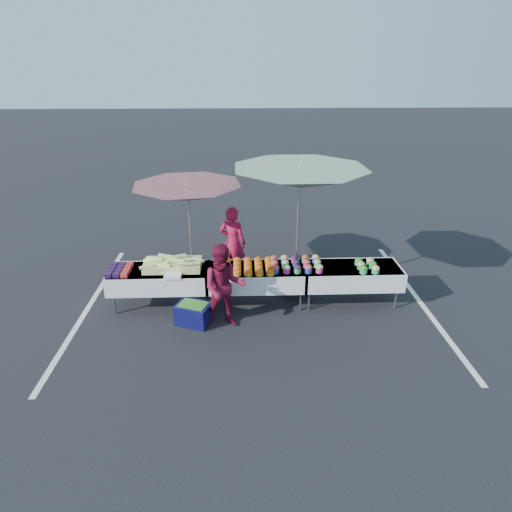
{
  "coord_description": "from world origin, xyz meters",
  "views": [
    {
      "loc": [
        -0.26,
        -7.18,
        4.24
      ],
      "look_at": [
        0.0,
        0.0,
        1.0
      ],
      "focal_mm": 30.0,
      "sensor_mm": 36.0,
      "label": 1
    }
  ],
  "objects_px": {
    "customer": "(224,287)",
    "storage_bin": "(194,313)",
    "table_left": "(160,278)",
    "vendor": "(233,242)",
    "umbrella_left": "(188,193)",
    "table_center": "(256,276)",
    "table_right": "(351,275)",
    "umbrella_right": "(300,179)"
  },
  "relations": [
    {
      "from": "customer",
      "to": "storage_bin",
      "type": "height_order",
      "value": "customer"
    },
    {
      "from": "table_left",
      "to": "vendor",
      "type": "distance_m",
      "value": 1.81
    },
    {
      "from": "storage_bin",
      "to": "table_left",
      "type": "bearing_deg",
      "value": 157.26
    },
    {
      "from": "umbrella_left",
      "to": "table_left",
      "type": "bearing_deg",
      "value": -122.91
    },
    {
      "from": "customer",
      "to": "table_left",
      "type": "bearing_deg",
      "value": 144.3
    },
    {
      "from": "table_left",
      "to": "table_center",
      "type": "relative_size",
      "value": 1.0
    },
    {
      "from": "table_right",
      "to": "umbrella_left",
      "type": "height_order",
      "value": "umbrella_left"
    },
    {
      "from": "table_right",
      "to": "storage_bin",
      "type": "distance_m",
      "value": 3.03
    },
    {
      "from": "vendor",
      "to": "umbrella_left",
      "type": "relative_size",
      "value": 0.61
    },
    {
      "from": "table_center",
      "to": "umbrella_right",
      "type": "relative_size",
      "value": 0.56
    },
    {
      "from": "table_left",
      "to": "storage_bin",
      "type": "height_order",
      "value": "table_left"
    },
    {
      "from": "umbrella_left",
      "to": "storage_bin",
      "type": "height_order",
      "value": "umbrella_left"
    },
    {
      "from": "customer",
      "to": "storage_bin",
      "type": "distance_m",
      "value": 0.8
    },
    {
      "from": "vendor",
      "to": "storage_bin",
      "type": "xyz_separation_m",
      "value": [
        -0.68,
        -1.84,
        -0.59
      ]
    },
    {
      "from": "table_center",
      "to": "vendor",
      "type": "bearing_deg",
      "value": 110.81
    },
    {
      "from": "storage_bin",
      "to": "customer",
      "type": "bearing_deg",
      "value": 11.28
    },
    {
      "from": "customer",
      "to": "storage_bin",
      "type": "bearing_deg",
      "value": 165.57
    },
    {
      "from": "table_right",
      "to": "customer",
      "type": "height_order",
      "value": "customer"
    },
    {
      "from": "umbrella_left",
      "to": "storage_bin",
      "type": "bearing_deg",
      "value": -84.04
    },
    {
      "from": "table_center",
      "to": "customer",
      "type": "xyz_separation_m",
      "value": [
        -0.57,
        -0.75,
        0.18
      ]
    },
    {
      "from": "table_center",
      "to": "umbrella_left",
      "type": "bearing_deg",
      "value": 148.04
    },
    {
      "from": "table_right",
      "to": "storage_bin",
      "type": "relative_size",
      "value": 2.67
    },
    {
      "from": "table_right",
      "to": "umbrella_left",
      "type": "relative_size",
      "value": 0.72
    },
    {
      "from": "customer",
      "to": "umbrella_left",
      "type": "xyz_separation_m",
      "value": [
        -0.71,
        1.55,
        1.21
      ]
    },
    {
      "from": "table_left",
      "to": "vendor",
      "type": "height_order",
      "value": "vendor"
    },
    {
      "from": "table_center",
      "to": "umbrella_left",
      "type": "relative_size",
      "value": 0.72
    },
    {
      "from": "table_center",
      "to": "umbrella_right",
      "type": "xyz_separation_m",
      "value": [
        0.81,
        0.4,
        1.75
      ]
    },
    {
      "from": "table_right",
      "to": "umbrella_right",
      "type": "distance_m",
      "value": 2.05
    },
    {
      "from": "table_center",
      "to": "customer",
      "type": "distance_m",
      "value": 0.96
    },
    {
      "from": "table_left",
      "to": "umbrella_left",
      "type": "xyz_separation_m",
      "value": [
        0.52,
        0.8,
        1.39
      ]
    },
    {
      "from": "umbrella_left",
      "to": "storage_bin",
      "type": "distance_m",
      "value": 2.3
    },
    {
      "from": "vendor",
      "to": "umbrella_right",
      "type": "xyz_separation_m",
      "value": [
        1.26,
        -0.79,
        1.55
      ]
    },
    {
      "from": "table_left",
      "to": "table_right",
      "type": "bearing_deg",
      "value": 0.0
    },
    {
      "from": "customer",
      "to": "umbrella_right",
      "type": "height_order",
      "value": "umbrella_right"
    },
    {
      "from": "table_right",
      "to": "vendor",
      "type": "relative_size",
      "value": 1.18
    },
    {
      "from": "table_right",
      "to": "storage_bin",
      "type": "xyz_separation_m",
      "value": [
        -2.93,
        -0.65,
        -0.39
      ]
    },
    {
      "from": "table_left",
      "to": "umbrella_right",
      "type": "bearing_deg",
      "value": 8.72
    },
    {
      "from": "table_left",
      "to": "customer",
      "type": "bearing_deg",
      "value": -31.42
    },
    {
      "from": "table_left",
      "to": "umbrella_left",
      "type": "relative_size",
      "value": 0.72
    },
    {
      "from": "customer",
      "to": "table_right",
      "type": "bearing_deg",
      "value": 13.26
    },
    {
      "from": "vendor",
      "to": "customer",
      "type": "bearing_deg",
      "value": 107.33
    },
    {
      "from": "table_left",
      "to": "storage_bin",
      "type": "bearing_deg",
      "value": -44.17
    }
  ]
}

